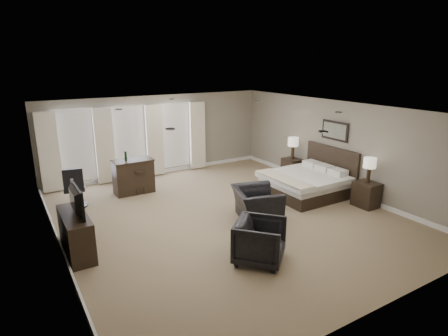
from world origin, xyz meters
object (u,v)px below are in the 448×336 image
lamp_far (293,148)px  tv (73,211)px  nightstand_near (366,194)px  armchair_far (260,239)px  desk_chair (74,187)px  bar_stool_left (122,181)px  bar_counter (133,176)px  nightstand_far (292,168)px  bar_stool_right (139,182)px  bed (303,174)px  lamp_near (369,170)px  dresser (76,234)px  armchair_near (257,199)px

lamp_far → tv: size_ratio=0.70×
nightstand_near → armchair_far: size_ratio=0.72×
armchair_far → desk_chair: 5.28m
bar_stool_left → desk_chair: desk_chair is taller
armchair_far → bar_stool_left: (-1.14, 5.03, -0.06)m
bar_counter → bar_stool_left: 0.35m
lamp_far → tv: bearing=-167.1°
nightstand_far → bar_stool_right: (-4.74, 1.06, 0.05)m
bed → bar_stool_right: bed is taller
bed → desk_chair: bearing=156.6°
tv → nightstand_far: bearing=-77.1°
nightstand_near → nightstand_far: (0.00, 2.90, -0.01)m
lamp_near → bar_counter: lamp_near is taller
dresser → nightstand_far: bearing=12.9°
dresser → lamp_near: bearing=-10.7°
bed → armchair_near: size_ratio=1.74×
nightstand_near → bar_counter: size_ratio=0.58×
bed → desk_chair: 6.09m
tv → armchair_near: size_ratio=0.86×
lamp_near → desk_chair: (-6.48, 3.86, -0.43)m
dresser → bar_stool_right: (2.18, 2.65, -0.05)m
dresser → bar_stool_left: bearing=58.9°
nightstand_far → bar_counter: 5.00m
lamp_near → tv: lamp_near is taller
bed → tv: bearing=-178.7°
dresser → bar_stool_left: (1.76, 2.92, -0.02)m
armchair_far → desk_chair: size_ratio=0.83×
bed → lamp_far: 1.73m
bed → tv: (-6.03, -0.14, 0.25)m
dresser → desk_chair: (0.44, 2.56, 0.14)m
lamp_far → desk_chair: size_ratio=0.63×
nightstand_near → nightstand_far: size_ratio=1.03×
nightstand_far → bar_counter: size_ratio=0.56×
lamp_far → bar_stool_left: (-5.16, 1.33, -0.58)m
bed → bar_counter: 4.78m
dresser → tv: tv is taller
nightstand_far → armchair_far: size_ratio=0.70×
lamp_far → bar_counter: bearing=165.5°
desk_chair → tv: bearing=90.2°
bed → armchair_near: (-2.02, -0.62, -0.13)m
bed → lamp_far: size_ratio=2.91×
bed → nightstand_near: 1.73m
bed → lamp_far: lamp_far is taller
bar_stool_left → lamp_far: bearing=-14.5°
dresser → tv: (0.00, 0.00, 0.48)m
desk_chair → armchair_far: bearing=127.8°
nightstand_near → lamp_far: lamp_far is taller
nightstand_far → bar_stool_left: 5.33m
nightstand_far → bar_stool_left: size_ratio=0.80×
tv → armchair_near: 4.05m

